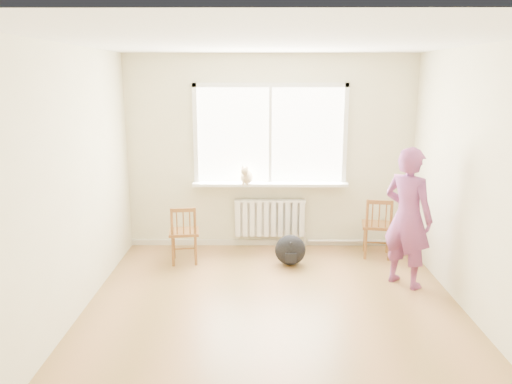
{
  "coord_description": "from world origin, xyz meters",
  "views": [
    {
      "loc": [
        -0.16,
        -4.65,
        2.4
      ],
      "look_at": [
        -0.19,
        1.2,
        1.03
      ],
      "focal_mm": 35.0,
      "sensor_mm": 36.0,
      "label": 1
    }
  ],
  "objects_px": {
    "chair_right": "(378,228)",
    "cat": "(246,176)",
    "backpack": "(290,250)",
    "chair_left": "(184,234)",
    "person": "(408,217)"
  },
  "relations": [
    {
      "from": "chair_left",
      "to": "backpack",
      "type": "distance_m",
      "value": 1.4
    },
    {
      "from": "chair_right",
      "to": "backpack",
      "type": "height_order",
      "value": "chair_right"
    },
    {
      "from": "cat",
      "to": "backpack",
      "type": "relative_size",
      "value": 1.03
    },
    {
      "from": "person",
      "to": "backpack",
      "type": "height_order",
      "value": "person"
    },
    {
      "from": "chair_right",
      "to": "cat",
      "type": "xyz_separation_m",
      "value": [
        -1.77,
        0.3,
        0.65
      ]
    },
    {
      "from": "cat",
      "to": "backpack",
      "type": "bearing_deg",
      "value": -35.35
    },
    {
      "from": "cat",
      "to": "backpack",
      "type": "distance_m",
      "value": 1.19
    },
    {
      "from": "chair_right",
      "to": "cat",
      "type": "relative_size",
      "value": 2.0
    },
    {
      "from": "chair_left",
      "to": "chair_right",
      "type": "height_order",
      "value": "chair_right"
    },
    {
      "from": "cat",
      "to": "chair_right",
      "type": "bearing_deg",
      "value": 0.35
    },
    {
      "from": "chair_left",
      "to": "cat",
      "type": "height_order",
      "value": "cat"
    },
    {
      "from": "chair_left",
      "to": "cat",
      "type": "bearing_deg",
      "value": -154.11
    },
    {
      "from": "chair_right",
      "to": "backpack",
      "type": "distance_m",
      "value": 1.24
    },
    {
      "from": "chair_right",
      "to": "person",
      "type": "height_order",
      "value": "person"
    },
    {
      "from": "person",
      "to": "backpack",
      "type": "relative_size",
      "value": 4.1
    }
  ]
}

